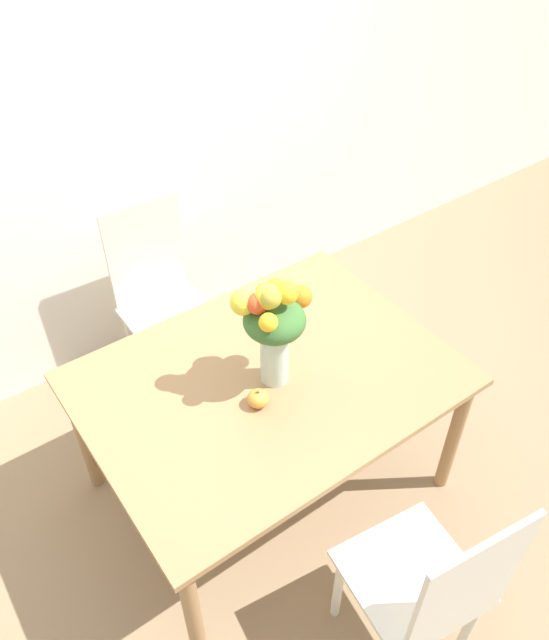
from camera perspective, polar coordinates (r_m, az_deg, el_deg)
The scene contains 7 objects.
ground_plane at distance 3.04m, azimuth -0.51°, elevation -14.51°, with size 12.00×12.00×0.00m, color #8E7556.
wall_back at distance 3.06m, azimuth -15.28°, elevation 17.72°, with size 8.00×0.06×2.70m.
dining_table at distance 2.53m, azimuth -0.60°, elevation -6.40°, with size 1.43×1.07×0.72m.
flower_vase at distance 2.27m, azimuth -0.06°, elevation -0.26°, with size 0.32×0.23×0.48m.
pumpkin at distance 2.35m, azimuth -1.51°, elevation -7.18°, with size 0.08×0.08×0.08m.
dining_chair_near_window at distance 3.20m, azimuth -10.25°, elevation 1.88°, with size 0.42×0.42×1.01m.
dining_chair_far_side at distance 2.28m, azimuth 13.95°, elevation -22.75°, with size 0.47×0.47×1.01m.
Camera 1 is at (-0.96, -1.38, 2.53)m, focal length 35.00 mm.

